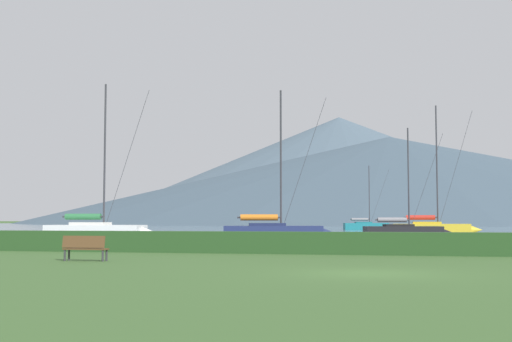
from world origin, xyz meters
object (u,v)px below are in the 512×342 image
(sailboat_slip_1, at_px, (97,231))
(sailboat_slip_6, at_px, (404,231))
(sailboat_slip_0, at_px, (367,226))
(park_bench_near_path, at_px, (85,247))
(sailboat_slip_10, at_px, (433,228))
(sailboat_slip_5, at_px, (274,232))

(sailboat_slip_1, height_order, sailboat_slip_6, sailboat_slip_1)
(sailboat_slip_0, xyz_separation_m, park_bench_near_path, (-4.32, -80.36, -0.09))
(sailboat_slip_10, bearing_deg, sailboat_slip_0, 102.75)
(sailboat_slip_6, distance_m, sailboat_slip_10, 10.63)
(sailboat_slip_10, height_order, park_bench_near_path, sailboat_slip_10)
(sailboat_slip_0, distance_m, sailboat_slip_10, 36.23)
(sailboat_slip_1, distance_m, park_bench_near_path, 26.50)
(sailboat_slip_10, bearing_deg, sailboat_slip_6, -104.88)
(sailboat_slip_6, bearing_deg, sailboat_slip_5, -146.40)
(sailboat_slip_5, xyz_separation_m, park_bench_near_path, (-2.05, -24.84, -0.15))
(sailboat_slip_1, distance_m, sailboat_slip_6, 24.71)
(sailboat_slip_0, relative_size, park_bench_near_path, 5.59)
(sailboat_slip_6, bearing_deg, park_bench_near_path, -122.47)
(sailboat_slip_5, distance_m, sailboat_slip_6, 13.39)
(sailboat_slip_10, relative_size, park_bench_near_path, 7.37)
(sailboat_slip_0, bearing_deg, park_bench_near_path, -107.79)
(sailboat_slip_1, xyz_separation_m, sailboat_slip_6, (22.16, 10.94, -0.10))
(sailboat_slip_6, relative_size, sailboat_slip_10, 0.73)
(sailboat_slip_1, distance_m, sailboat_slip_5, 13.36)
(sailboat_slip_10, bearing_deg, sailboat_slip_1, -140.75)
(park_bench_near_path, bearing_deg, sailboat_slip_1, 114.65)
(sailboat_slip_0, distance_m, sailboat_slip_6, 45.91)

